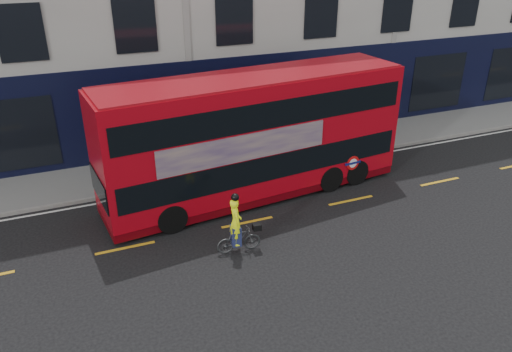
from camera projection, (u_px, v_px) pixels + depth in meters
ground at (265, 246)px, 15.32m from camera, size 120.00×120.00×0.00m
pavement at (204, 163)px, 20.71m from camera, size 60.00×3.00×0.12m
kerb at (215, 178)px, 19.46m from camera, size 60.00×0.12×0.13m
road_edge_line at (217, 182)px, 19.23m from camera, size 58.00×0.10×0.01m
lane_dashes at (247, 222)px, 16.57m from camera, size 58.00×0.12×0.01m
bus at (255, 136)px, 17.47m from camera, size 11.14×3.57×4.42m
cyclist at (238, 232)px, 14.75m from camera, size 1.39×0.56×1.98m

